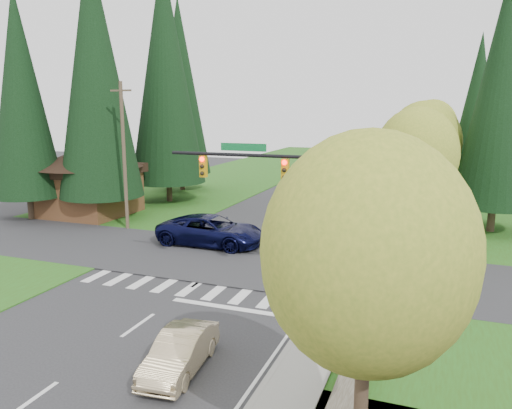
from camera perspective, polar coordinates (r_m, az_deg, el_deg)
The scene contains 34 objects.
ground at distance 21.21m, azimuth -11.78°, elevation -12.28°, with size 120.00×120.00×0.00m, color #28282B.
grass_east at distance 37.35m, azimuth 23.65°, elevation -2.70°, with size 14.00×110.00×0.06m, color #2C4E15.
grass_west at distance 44.15m, azimuth -12.26°, elevation -0.01°, with size 14.00×110.00×0.06m, color #2C4E15.
cross_street at distance 27.85m, azimuth -2.94°, elevation -6.33°, with size 120.00×8.00×0.10m, color #28282B.
sidewalk_east at distance 39.40m, azimuth 14.65°, elevation -1.39°, with size 1.80×80.00×0.13m, color gray.
curb_east at distance 39.49m, azimuth 13.42°, elevation -1.31°, with size 0.20×80.00×0.13m, color gray.
stone_wall_south at distance 15.68m, azimuth 10.80°, elevation -19.71°, with size 0.70×14.00×0.70m, color #4C4438.
stone_wall_north at distance 47.07m, azimuth 17.77°, elevation 0.79°, with size 0.70×40.00×0.70m, color #4C4438.
traffic_signal at distance 22.02m, azimuth 3.75°, elevation 2.33°, with size 8.70×0.37×6.80m.
brown_building at distance 40.84m, azimuth -18.60°, elevation 3.20°, with size 8.40×8.40×5.40m.
utility_pole at distance 34.92m, azimuth -14.85°, elevation 5.48°, with size 1.60×0.24×10.00m.
decid_tree_0 at distance 30.50m, azimuth 17.84°, elevation 5.42°, with size 4.80×4.80×8.37m.
decid_tree_1 at distance 37.45m, azimuth 18.58°, elevation 6.63°, with size 5.20×5.20×8.80m.
decid_tree_2 at distance 44.44m, azimuth 18.70°, elevation 7.41°, with size 5.00×5.00×8.82m.
decid_tree_3 at distance 51.43m, azimuth 19.10°, elevation 7.51°, with size 5.00×5.00×8.55m.
decid_tree_4 at distance 58.40m, azimuth 19.44°, elevation 8.23°, with size 5.40×5.40×9.18m.
decid_tree_5 at distance 65.42m, azimuth 19.39°, elevation 8.01°, with size 4.80×4.80×8.30m.
decid_tree_6 at distance 72.40m, azimuth 19.64°, elevation 8.49°, with size 5.20×5.20×8.86m.
decid_tree_south at distance 10.87m, azimuth 12.64°, elevation -5.53°, with size 4.60×4.60×7.92m.
conifer_w_a at distance 38.55m, azimuth -17.89°, elevation 14.23°, with size 6.12×6.12×19.80m.
conifer_w_b at distance 43.50m, azimuth -17.66°, elevation 12.50°, with size 5.44×5.44×17.80m.
conifer_w_c at distance 44.64m, azimuth -10.32°, elevation 14.72°, with size 6.46×6.46×20.80m.
conifer_w_d at distance 40.32m, azimuth -25.26°, elevation 11.41°, with size 5.10×5.10×16.80m.
conifer_w_e at distance 50.78m, azimuth -8.72°, elevation 13.17°, with size 5.78×5.78×18.80m.
conifer_e_a at distance 36.53m, azimuth 26.46°, elevation 12.25°, with size 5.44×5.44×17.80m.
conifer_e_b at distance 50.59m, azimuth 26.17°, elevation 12.77°, with size 6.12×6.12×19.80m.
conifer_e_c at distance 64.44m, azimuth 24.02°, elevation 11.00°, with size 5.10×5.10×16.80m.
sedan_champagne at distance 16.78m, azimuth -8.69°, elevation -16.31°, with size 1.36×3.89×1.28m, color beige.
suv_navy at distance 30.59m, azimuth -5.12°, elevation -2.98°, with size 3.05×6.63×1.84m, color black.
parked_car_a at distance 32.29m, azimuth 11.01°, elevation -2.58°, with size 1.93×4.79×1.63m, color #A5A5A9.
parked_car_b at distance 40.45m, azimuth 13.01°, elevation -0.08°, with size 1.95×4.81×1.40m, color slate.
parked_car_c at distance 52.92m, azimuth 14.89°, elevation 2.42°, with size 1.48×4.24×1.40m, color #B3B2B7.
parked_car_d at distance 59.89m, azimuth 15.60°, elevation 3.42°, with size 1.83×4.55×1.55m, color white.
parked_car_e at distance 61.11m, azimuth 14.38°, elevation 3.64°, with size 2.19×5.40×1.57m, color #9C9CA1.
Camera 1 is at (10.65, -16.34, 8.32)m, focal length 35.00 mm.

